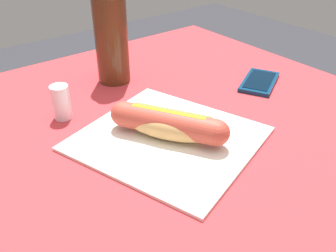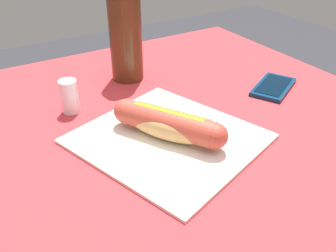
% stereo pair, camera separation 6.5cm
% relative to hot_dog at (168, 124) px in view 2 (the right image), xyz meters
% --- Properties ---
extents(dining_table, '(1.11, 0.89, 0.77)m').
position_rel_hot_dog_xyz_m(dining_table, '(0.06, 0.06, -0.18)').
color(dining_table, brown).
rests_on(dining_table, ground).
extents(paper_wrapper, '(0.37, 0.36, 0.01)m').
position_rel_hot_dog_xyz_m(paper_wrapper, '(0.00, -0.00, -0.03)').
color(paper_wrapper, silver).
rests_on(paper_wrapper, dining_table).
extents(hot_dog, '(0.20, 0.14, 0.05)m').
position_rel_hot_dog_xyz_m(hot_dog, '(0.00, 0.00, 0.00)').
color(hot_dog, tan).
rests_on(hot_dog, paper_wrapper).
extents(cell_phone, '(0.12, 0.15, 0.01)m').
position_rel_hot_dog_xyz_m(cell_phone, '(-0.05, 0.32, -0.03)').
color(cell_phone, '#0A2D4C').
rests_on(cell_phone, dining_table).
extents(soda_bottle, '(0.08, 0.08, 0.26)m').
position_rel_hot_dog_xyz_m(soda_bottle, '(-0.28, 0.06, 0.08)').
color(soda_bottle, '#4C2814').
rests_on(soda_bottle, dining_table).
extents(salt_shaker, '(0.04, 0.04, 0.07)m').
position_rel_hot_dog_xyz_m(salt_shaker, '(-0.19, -0.12, 0.00)').
color(salt_shaker, silver).
rests_on(salt_shaker, dining_table).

